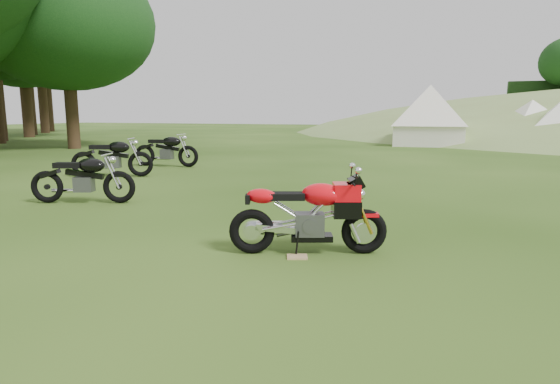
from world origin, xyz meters
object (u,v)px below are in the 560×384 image
at_px(plywood_board, 297,257).
at_px(tent_mid, 531,121).
at_px(vintage_moto_b, 82,177).
at_px(vintage_moto_d, 166,149).
at_px(vintage_moto_c, 112,156).
at_px(tent_left, 429,117).
at_px(sport_motorcycle, 308,209).

xyz_separation_m(plywood_board, tent_mid, (4.89, 22.81, 1.20)).
height_order(vintage_moto_b, vintage_moto_d, vintage_moto_d).
distance_m(vintage_moto_c, tent_mid, 21.47).
height_order(tent_left, tent_mid, tent_left).
height_order(sport_motorcycle, vintage_moto_d, vintage_moto_d).
bearing_deg(plywood_board, tent_left, 90.00).
relative_size(vintage_moto_c, tent_mid, 0.72).
xyz_separation_m(tent_left, tent_mid, (4.89, 2.60, -0.22)).
relative_size(sport_motorcycle, vintage_moto_b, 0.95).
height_order(vintage_moto_c, tent_mid, tent_mid).
relative_size(vintage_moto_b, tent_left, 0.55).
bearing_deg(tent_mid, vintage_moto_b, -138.06).
bearing_deg(sport_motorcycle, tent_left, 68.90).
height_order(vintage_moto_b, tent_mid, tent_mid).
relative_size(sport_motorcycle, vintage_moto_c, 0.86).
bearing_deg(sport_motorcycle, tent_mid, 56.68).
height_order(plywood_board, vintage_moto_c, vintage_moto_c).
bearing_deg(tent_mid, plywood_board, -125.85).
height_order(vintage_moto_d, tent_left, tent_left).
distance_m(vintage_moto_b, vintage_moto_d, 5.89).
xyz_separation_m(sport_motorcycle, tent_left, (-0.06, 20.01, 0.91)).
relative_size(plywood_board, vintage_moto_c, 0.11).
height_order(vintage_moto_c, tent_left, tent_left).
distance_m(plywood_board, vintage_moto_b, 4.97).
distance_m(sport_motorcycle, tent_mid, 23.12).
bearing_deg(vintage_moto_b, tent_left, 55.11).
bearing_deg(sport_motorcycle, vintage_moto_b, 141.67).
distance_m(sport_motorcycle, plywood_board, 0.55).
xyz_separation_m(vintage_moto_b, vintage_moto_d, (-2.07, 5.52, 0.05)).
distance_m(plywood_board, tent_mid, 23.36).
xyz_separation_m(vintage_moto_c, tent_mid, (11.53, 18.10, 0.68)).
relative_size(sport_motorcycle, plywood_board, 7.51).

